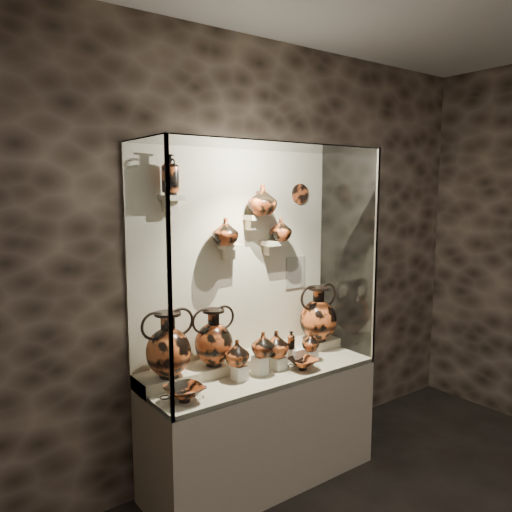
{
  "coord_description": "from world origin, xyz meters",
  "views": [
    {
      "loc": [
        -2.04,
        -0.53,
        2.11
      ],
      "look_at": [
        0.01,
        2.25,
        1.64
      ],
      "focal_mm": 35.0,
      "sensor_mm": 36.0,
      "label": 1
    }
  ],
  "objects_px": {
    "kylix_right": "(303,363)",
    "amphora_mid": "(214,337)",
    "jug_b": "(263,344)",
    "jug_e": "(310,341)",
    "lekythos_tall": "(170,172)",
    "amphora_right": "(318,314)",
    "ovoid_vase_c": "(281,229)",
    "amphora_left": "(169,344)",
    "ovoid_vase_b": "(262,200)",
    "ovoid_vase_a": "(225,232)",
    "lekythos_small": "(291,339)",
    "jug_c": "(276,344)",
    "kylix_left": "(184,392)",
    "jug_a": "(237,353)"
  },
  "relations": [
    {
      "from": "jug_a",
      "to": "kylix_right",
      "type": "xyz_separation_m",
      "value": [
        0.48,
        -0.12,
        -0.14
      ]
    },
    {
      "from": "jug_b",
      "to": "amphora_left",
      "type": "bearing_deg",
      "value": 178.11
    },
    {
      "from": "jug_e",
      "to": "ovoid_vase_b",
      "type": "height_order",
      "value": "ovoid_vase_b"
    },
    {
      "from": "amphora_left",
      "to": "ovoid_vase_a",
      "type": "height_order",
      "value": "ovoid_vase_a"
    },
    {
      "from": "ovoid_vase_a",
      "to": "lekythos_small",
      "type": "bearing_deg",
      "value": -38.32
    },
    {
      "from": "kylix_right",
      "to": "amphora_mid",
      "type": "bearing_deg",
      "value": 130.93
    },
    {
      "from": "jug_b",
      "to": "lekythos_small",
      "type": "xyz_separation_m",
      "value": [
        0.28,
        0.03,
        -0.02
      ]
    },
    {
      "from": "amphora_left",
      "to": "ovoid_vase_b",
      "type": "height_order",
      "value": "ovoid_vase_b"
    },
    {
      "from": "jug_a",
      "to": "kylix_left",
      "type": "distance_m",
      "value": 0.48
    },
    {
      "from": "jug_b",
      "to": "lekythos_tall",
      "type": "relative_size",
      "value": 0.59
    },
    {
      "from": "amphora_mid",
      "to": "jug_b",
      "type": "distance_m",
      "value": 0.34
    },
    {
      "from": "lekythos_small",
      "to": "amphora_mid",
      "type": "bearing_deg",
      "value": 172.9
    },
    {
      "from": "jug_e",
      "to": "lekythos_small",
      "type": "relative_size",
      "value": 0.93
    },
    {
      "from": "jug_b",
      "to": "kylix_left",
      "type": "xyz_separation_m",
      "value": [
        -0.65,
        -0.07,
        -0.16
      ]
    },
    {
      "from": "lekythos_tall",
      "to": "ovoid_vase_b",
      "type": "height_order",
      "value": "lekythos_tall"
    },
    {
      "from": "ovoid_vase_b",
      "to": "kylix_right",
      "type": "bearing_deg",
      "value": -50.57
    },
    {
      "from": "kylix_right",
      "to": "jug_b",
      "type": "bearing_deg",
      "value": 139.86
    },
    {
      "from": "amphora_right",
      "to": "lekythos_small",
      "type": "bearing_deg",
      "value": -166.31
    },
    {
      "from": "jug_a",
      "to": "lekythos_tall",
      "type": "bearing_deg",
      "value": 164.83
    },
    {
      "from": "jug_b",
      "to": "jug_c",
      "type": "bearing_deg",
      "value": 26.5
    },
    {
      "from": "jug_e",
      "to": "ovoid_vase_c",
      "type": "xyz_separation_m",
      "value": [
        -0.08,
        0.26,
        0.83
      ]
    },
    {
      "from": "kylix_right",
      "to": "lekythos_tall",
      "type": "height_order",
      "value": "lekythos_tall"
    },
    {
      "from": "amphora_right",
      "to": "ovoid_vase_a",
      "type": "xyz_separation_m",
      "value": [
        -0.81,
        0.09,
        0.69
      ]
    },
    {
      "from": "jug_c",
      "to": "kylix_left",
      "type": "distance_m",
      "value": 0.81
    },
    {
      "from": "kylix_left",
      "to": "ovoid_vase_a",
      "type": "xyz_separation_m",
      "value": [
        0.52,
        0.34,
        0.92
      ]
    },
    {
      "from": "amphora_mid",
      "to": "ovoid_vase_b",
      "type": "relative_size",
      "value": 1.81
    },
    {
      "from": "amphora_mid",
      "to": "ovoid_vase_a",
      "type": "xyz_separation_m",
      "value": [
        0.15,
        0.07,
        0.71
      ]
    },
    {
      "from": "lekythos_tall",
      "to": "jug_e",
      "type": "bearing_deg",
      "value": -2.34
    },
    {
      "from": "amphora_mid",
      "to": "lekythos_small",
      "type": "distance_m",
      "value": 0.58
    },
    {
      "from": "jug_c",
      "to": "jug_e",
      "type": "bearing_deg",
      "value": -27.4
    },
    {
      "from": "amphora_left",
      "to": "kylix_left",
      "type": "distance_m",
      "value": 0.34
    },
    {
      "from": "jug_e",
      "to": "ovoid_vase_a",
      "type": "bearing_deg",
      "value": 172.17
    },
    {
      "from": "kylix_left",
      "to": "jug_b",
      "type": "bearing_deg",
      "value": -13.69
    },
    {
      "from": "amphora_left",
      "to": "lekythos_small",
      "type": "bearing_deg",
      "value": 15.26
    },
    {
      "from": "jug_b",
      "to": "amphora_right",
      "type": "bearing_deg",
      "value": 28.9
    },
    {
      "from": "amphora_right",
      "to": "ovoid_vase_c",
      "type": "distance_m",
      "value": 0.76
    },
    {
      "from": "jug_b",
      "to": "kylix_left",
      "type": "bearing_deg",
      "value": -159.26
    },
    {
      "from": "amphora_mid",
      "to": "lekythos_tall",
      "type": "relative_size",
      "value": 1.36
    },
    {
      "from": "jug_e",
      "to": "ovoid_vase_c",
      "type": "distance_m",
      "value": 0.87
    },
    {
      "from": "ovoid_vase_c",
      "to": "lekythos_small",
      "type": "bearing_deg",
      "value": -132.29
    },
    {
      "from": "amphora_mid",
      "to": "ovoid_vase_c",
      "type": "bearing_deg",
      "value": 29.72
    },
    {
      "from": "lekythos_small",
      "to": "jug_e",
      "type": "bearing_deg",
      "value": 3.15
    },
    {
      "from": "jug_e",
      "to": "lekythos_tall",
      "type": "relative_size",
      "value": 0.47
    },
    {
      "from": "amphora_right",
      "to": "jug_b",
      "type": "relative_size",
      "value": 2.59
    },
    {
      "from": "lekythos_tall",
      "to": "ovoid_vase_c",
      "type": "bearing_deg",
      "value": 12.43
    },
    {
      "from": "amphora_right",
      "to": "jug_b",
      "type": "distance_m",
      "value": 0.71
    },
    {
      "from": "jug_c",
      "to": "ovoid_vase_c",
      "type": "distance_m",
      "value": 0.86
    },
    {
      "from": "kylix_right",
      "to": "ovoid_vase_c",
      "type": "bearing_deg",
      "value": 54.78
    },
    {
      "from": "ovoid_vase_c",
      "to": "kylix_right",
      "type": "bearing_deg",
      "value": -124.79
    },
    {
      "from": "amphora_left",
      "to": "ovoid_vase_c",
      "type": "xyz_separation_m",
      "value": [
        0.99,
        0.09,
        0.69
      ]
    }
  ]
}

